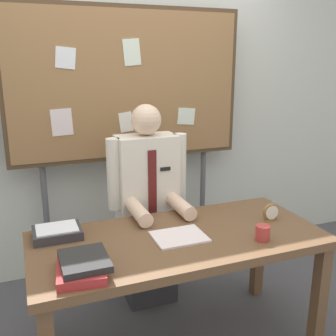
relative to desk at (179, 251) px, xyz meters
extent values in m
cube|color=silver|center=(0.00, 1.18, 0.72)|extent=(6.40, 0.08, 2.70)
cube|color=brown|center=(0.00, 0.00, 0.06)|extent=(1.63, 0.74, 0.05)
cube|color=brown|center=(0.75, -0.31, -0.30)|extent=(0.07, 0.07, 0.67)
cube|color=brown|center=(-0.75, 0.31, -0.30)|extent=(0.07, 0.07, 0.67)
cube|color=brown|center=(0.75, 0.31, -0.30)|extent=(0.07, 0.07, 0.67)
cube|color=#2D2D33|center=(0.00, 0.56, -0.41)|extent=(0.34, 0.30, 0.44)
cube|color=silver|center=(0.00, 0.56, 0.18)|extent=(0.40, 0.22, 0.75)
sphere|color=beige|center=(0.00, 0.56, 0.66)|extent=(0.20, 0.20, 0.20)
cylinder|color=silver|center=(-0.23, 0.54, 0.32)|extent=(0.09, 0.09, 0.47)
cylinder|color=silver|center=(0.23, 0.54, 0.32)|extent=(0.09, 0.09, 0.47)
cylinder|color=beige|center=(-0.14, 0.30, 0.14)|extent=(0.09, 0.30, 0.09)
cylinder|color=beige|center=(0.14, 0.30, 0.14)|extent=(0.09, 0.30, 0.09)
cube|color=#591919|center=(0.00, 0.45, 0.24)|extent=(0.06, 0.01, 0.49)
cube|color=black|center=(0.09, 0.45, 0.35)|extent=(0.07, 0.01, 0.02)
cube|color=#4C3823|center=(0.00, 0.98, 0.86)|extent=(1.75, 0.05, 1.10)
cube|color=olive|center=(0.00, 0.97, 0.86)|extent=(1.69, 0.04, 1.04)
cylinder|color=#59595E|center=(-0.64, 1.01, -0.15)|extent=(0.04, 0.04, 0.97)
cylinder|color=#59595E|center=(0.64, 1.01, -0.15)|extent=(0.04, 0.04, 0.97)
cube|color=white|center=(-0.03, 0.94, 0.59)|extent=(0.11, 0.00, 0.15)
cube|color=silver|center=(0.03, 0.94, 1.09)|extent=(0.14, 0.00, 0.19)
cube|color=silver|center=(0.45, 0.94, 0.61)|extent=(0.15, 0.00, 0.14)
cube|color=white|center=(-0.44, 0.94, 1.05)|extent=(0.15, 0.00, 0.15)
cube|color=silver|center=(-0.49, 0.94, 0.62)|extent=(0.15, 0.00, 0.19)
cube|color=#B22D2D|center=(-0.57, -0.21, 0.11)|extent=(0.25, 0.31, 0.04)
cube|color=#262626|center=(-0.55, -0.20, 0.15)|extent=(0.22, 0.25, 0.03)
cube|color=silver|center=(-0.01, -0.02, 0.10)|extent=(0.29, 0.23, 0.01)
cylinder|color=olive|center=(0.61, 0.01, 0.14)|extent=(0.11, 0.02, 0.11)
cylinder|color=white|center=(0.61, -0.01, 0.14)|extent=(0.09, 0.00, 0.09)
cube|color=olive|center=(0.61, 0.01, 0.10)|extent=(0.07, 0.04, 0.01)
cylinder|color=#B23833|center=(0.40, -0.21, 0.13)|extent=(0.08, 0.08, 0.09)
cube|color=#333338|center=(-0.63, 0.23, 0.11)|extent=(0.26, 0.20, 0.05)
cube|color=white|center=(-0.63, 0.23, 0.14)|extent=(0.22, 0.17, 0.01)
camera|label=1|loc=(-0.78, -1.84, 1.04)|focal=41.90mm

